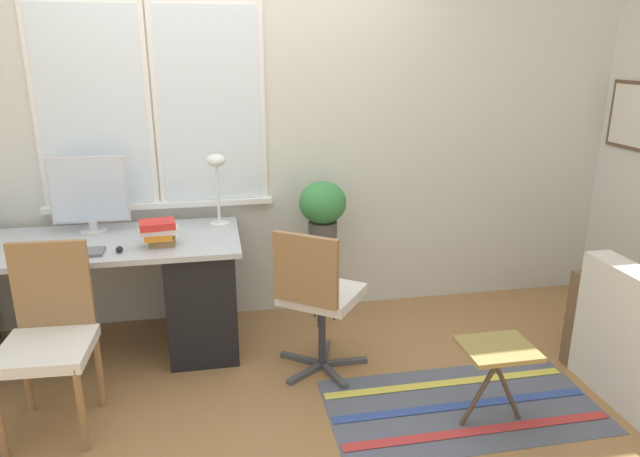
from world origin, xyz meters
The scene contains 14 objects.
ground_plane centered at (0.00, 0.00, 0.00)m, with size 14.00×14.00×0.00m, color #9E7042.
wall_back_with_window centered at (-0.02, 0.81, 1.35)m, with size 9.00×0.12×2.70m.
desk centered at (-1.00, 0.37, 0.39)m, with size 2.00×0.74×0.73m.
monitor centered at (-0.87, 0.55, 0.97)m, with size 0.45×0.16×0.47m.
keyboard centered at (-0.91, 0.15, 0.74)m, with size 0.33×0.14×0.02m.
mouse centered at (-0.67, 0.15, 0.75)m, with size 0.04×0.06×0.03m.
desk_lamp centered at (-0.11, 0.57, 1.08)m, with size 0.12×0.12×0.46m.
book_stack centered at (-0.45, 0.21, 0.82)m, with size 0.23×0.17×0.15m.
desk_chair_wooden centered at (-0.96, -0.31, 0.49)m, with size 0.44×0.45×0.92m.
office_chair_swivel centered at (0.41, -0.10, 0.49)m, with size 0.56×0.57×0.89m.
plant_stand centered at (0.56, 0.53, 0.49)m, with size 0.20×0.20×0.59m.
potted_plant centered at (0.56, 0.53, 0.82)m, with size 0.31×0.31×0.40m.
floor_rug_striped centered at (1.10, -0.58, 0.00)m, with size 1.43×0.75×0.01m.
folding_stool centered at (1.18, -0.73, 0.38)m, with size 0.34×0.29×0.44m.
Camera 1 is at (-0.13, -2.99, 1.81)m, focal length 32.00 mm.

